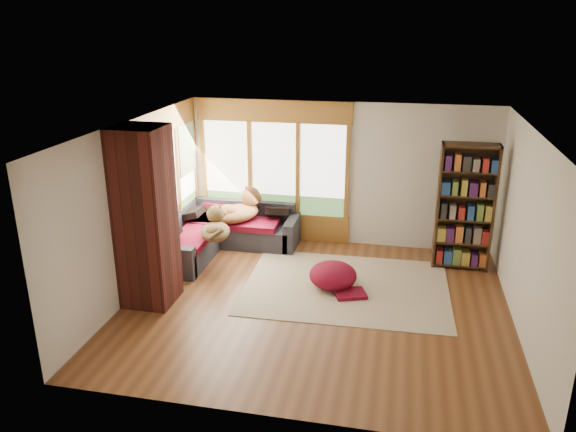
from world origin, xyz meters
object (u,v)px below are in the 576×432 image
at_px(brick_chimney, 145,218).
at_px(bookshelf, 465,207).
at_px(sectional_sofa, 223,234).
at_px(area_rug, 346,287).
at_px(pouf, 333,275).
at_px(dog_tan, 240,204).
at_px(dog_brindle, 215,222).

bearing_deg(brick_chimney, bookshelf, 25.31).
xyz_separation_m(sectional_sofa, area_rug, (2.32, -1.04, -0.30)).
bearing_deg(pouf, dog_tan, 144.27).
xyz_separation_m(sectional_sofa, bookshelf, (4.09, 0.10, 0.75)).
distance_m(area_rug, dog_brindle, 2.41).
bearing_deg(area_rug, dog_tan, 147.80).
height_order(area_rug, bookshelf, bookshelf).
bearing_deg(bookshelf, area_rug, -147.22).
distance_m(area_rug, dog_tan, 2.58).
bearing_deg(dog_tan, sectional_sofa, 174.53).
relative_size(bookshelf, dog_tan, 2.03).
height_order(dog_tan, dog_brindle, dog_tan).
bearing_deg(dog_tan, dog_brindle, -153.65).
bearing_deg(dog_tan, pouf, -88.30).
distance_m(dog_tan, dog_brindle, 0.90).
bearing_deg(area_rug, sectional_sofa, 155.91).
height_order(sectional_sofa, area_rug, sectional_sofa).
relative_size(sectional_sofa, dog_tan, 2.12).
distance_m(sectional_sofa, dog_brindle, 0.77).
bearing_deg(brick_chimney, area_rug, 19.99).
distance_m(sectional_sofa, area_rug, 2.56).
bearing_deg(area_rug, bookshelf, 32.78).
relative_size(bookshelf, dog_brindle, 2.42).
bearing_deg(area_rug, dog_brindle, 169.39).
bearing_deg(brick_chimney, pouf, 20.74).
height_order(area_rug, dog_brindle, dog_brindle).
xyz_separation_m(sectional_sofa, dog_tan, (0.25, 0.27, 0.49)).
bearing_deg(dog_tan, area_rug, -84.78).
bearing_deg(sectional_sofa, dog_tan, 50.12).
bearing_deg(pouf, brick_chimney, -159.26).
relative_size(area_rug, dog_tan, 3.01).
distance_m(pouf, dog_tan, 2.37).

